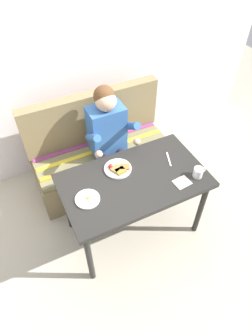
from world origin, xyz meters
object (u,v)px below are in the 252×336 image
Objects in this scene: table at (134,186)px; couch at (101,156)px; plate_eggs at (87,199)px; coffee_mug at (198,172)px; napkin at (182,182)px; person at (110,135)px; plate_breakfast at (118,169)px; fork at (169,159)px.

table is 0.83m from couch.
couch is 7.51× the size of plate_eggs.
coffee_mug is 0.91× the size of napkin.
table is 0.60m from person.
plate_eggs is at bearing -152.37° from plate_breakfast.
coffee_mug is (0.44, -0.79, 0.04)m from person.
plate_breakfast reaches higher than fork.
napkin is at bearing -13.12° from plate_eggs.
table is at bearing -149.05° from fork.
plate_breakfast is at bearing -169.88° from fork.
person is at bearing 85.78° from table.
person reaches higher than napkin.
couch is at bearing 62.34° from plate_eggs.
napkin is at bearing -71.13° from couch.
person is at bearing 53.42° from plate_eggs.
napkin is 0.76× the size of fork.
table is at bearing -65.08° from plate_breakfast.
napkin is at bearing -70.08° from person.
couch is 1.17m from coffee_mug.
plate_breakfast is 0.54m from napkin.
person reaches higher than coffee_mug.
person is 6.32× the size of plate_eggs.
fork is at bearing 80.54° from napkin.
person is at bearing 75.46° from plate_breakfast.
person is at bearing 142.94° from fork.
fork is at bearing -57.17° from person.
table is at bearing -90.00° from couch.
person is at bearing 119.29° from coffee_mug.
plate_eggs is at bearing -175.86° from table.
napkin is at bearing -79.36° from fork.
couch is at bearing 90.00° from table.
plate_eggs is 1.13× the size of fork.
plate_eggs is at bearing -126.58° from person.
couch is 6.21× the size of plate_breakfast.
couch reaches higher than plate_eggs.
table is 0.19m from plate_breakfast.
couch is (0.00, 0.76, -0.32)m from table.
plate_breakfast is 0.39m from plate_eggs.
plate_breakfast is (-0.07, 0.15, 0.10)m from table.
coffee_mug is at bearing -22.33° from table.
couch reaches higher than fork.
plate_eggs reaches higher than napkin.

